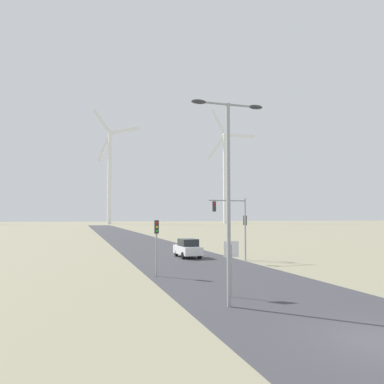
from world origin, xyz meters
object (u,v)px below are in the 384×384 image
(car_approaching, at_px, (188,248))
(wind_turbine_center, at_px, (225,170))
(traffic_light_post_near_right, at_px, (245,227))
(streetlamp, at_px, (228,175))
(traffic_light_mast_overhead, at_px, (233,217))
(traffic_light_post_near_left, at_px, (156,235))
(wind_turbine_left, at_px, (110,169))
(stop_sign_near, at_px, (231,258))

(car_approaching, height_order, wind_turbine_center, wind_turbine_center)
(traffic_light_post_near_right, xyz_separation_m, wind_turbine_center, (69.51, 176.16, 28.97))
(streetlamp, height_order, traffic_light_mast_overhead, streetlamp)
(traffic_light_post_near_left, distance_m, wind_turbine_left, 187.06)
(car_approaching, relative_size, wind_turbine_left, 0.06)
(streetlamp, xyz_separation_m, traffic_light_mast_overhead, (6.90, 15.62, -1.89))
(car_approaching, bearing_deg, wind_turbine_center, 66.78)
(traffic_light_post_near_left, height_order, traffic_light_post_near_right, traffic_light_post_near_right)
(streetlamp, relative_size, wind_turbine_left, 0.14)
(stop_sign_near, bearing_deg, car_approaching, 80.53)
(stop_sign_near, relative_size, wind_turbine_left, 0.04)
(traffic_light_post_near_left, xyz_separation_m, car_approaching, (5.29, 10.51, -1.85))
(stop_sign_near, relative_size, traffic_light_post_near_left, 0.74)
(streetlamp, distance_m, wind_turbine_left, 195.70)
(traffic_light_post_near_right, height_order, wind_turbine_left, wind_turbine_left)
(traffic_light_mast_overhead, distance_m, car_approaching, 5.98)
(traffic_light_post_near_left, bearing_deg, streetlamp, -81.38)
(traffic_light_post_near_right, xyz_separation_m, traffic_light_mast_overhead, (-1.58, -0.74, 1.01))
(traffic_light_mast_overhead, bearing_deg, traffic_light_post_near_left, -142.52)
(streetlamp, height_order, wind_turbine_center, wind_turbine_center)
(traffic_light_post_near_left, relative_size, car_approaching, 0.90)
(wind_turbine_left, distance_m, wind_turbine_center, 67.97)
(traffic_light_post_near_left, distance_m, car_approaching, 11.91)
(streetlamp, height_order, traffic_light_post_near_right, streetlamp)
(traffic_light_post_near_left, relative_size, traffic_light_post_near_right, 0.92)
(streetlamp, relative_size, stop_sign_near, 3.34)
(traffic_light_mast_overhead, xyz_separation_m, car_approaching, (-3.01, 4.14, -3.09))
(stop_sign_near, bearing_deg, streetlamp, -116.02)
(stop_sign_near, distance_m, traffic_light_mast_overhead, 15.17)
(car_approaching, bearing_deg, stop_sign_near, -99.47)
(wind_turbine_left, bearing_deg, car_approaching, -92.03)
(traffic_light_post_near_left, xyz_separation_m, traffic_light_mast_overhead, (8.30, 6.36, 1.25))
(stop_sign_near, relative_size, traffic_light_post_near_right, 0.68)
(traffic_light_post_near_left, bearing_deg, stop_sign_near, -72.79)
(streetlamp, bearing_deg, car_approaching, 78.87)
(streetlamp, bearing_deg, traffic_light_post_near_left, 98.62)
(streetlamp, bearing_deg, stop_sign_near, 63.98)
(streetlamp, relative_size, traffic_light_post_near_right, 2.26)
(traffic_light_post_near_left, distance_m, traffic_light_post_near_right, 12.17)
(streetlamp, relative_size, car_approaching, 2.23)
(wind_turbine_left, height_order, wind_turbine_center, wind_turbine_center)
(traffic_light_mast_overhead, height_order, wind_turbine_left, wind_turbine_left)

